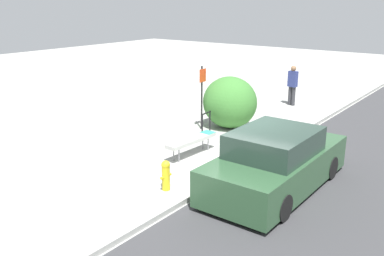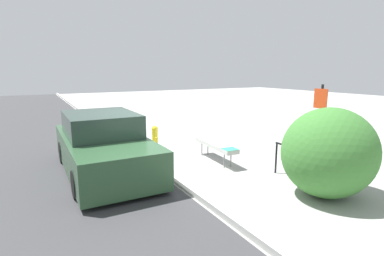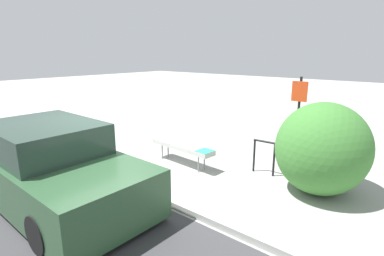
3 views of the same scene
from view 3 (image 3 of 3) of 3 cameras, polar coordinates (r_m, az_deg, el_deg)
ground_plane at (r=6.93m, az=-12.88°, el=-10.30°), size 60.00×60.00×0.00m
curb at (r=6.90m, az=-12.91°, el=-9.81°), size 60.00×0.20×0.13m
bench at (r=7.70m, az=-1.83°, el=-3.59°), size 1.94×0.51×0.55m
bike_rack at (r=7.31m, az=13.56°, el=-4.77°), size 0.55×0.08×0.83m
sign_post at (r=7.38m, az=19.51°, el=2.08°), size 0.36×0.08×2.30m
fire_hydrant at (r=8.86m, az=-17.44°, el=-2.34°), size 0.36×0.22×0.77m
shrub_hedge at (r=6.63m, az=23.58°, el=-3.57°), size 1.84×2.01×1.88m
parked_car_near at (r=6.41m, az=-25.33°, el=-6.74°), size 4.56×1.95×1.54m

